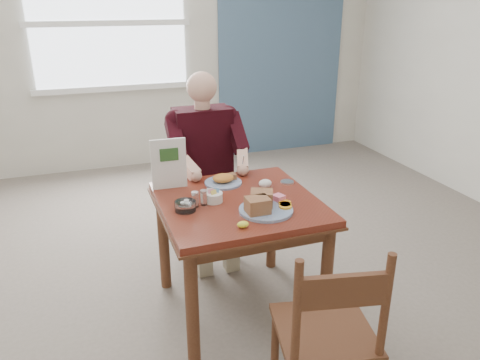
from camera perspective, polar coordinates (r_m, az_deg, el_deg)
name	(u,v)px	position (r m, az deg, el deg)	size (l,w,h in m)	color
floor	(239,307)	(3.11, -0.18, -15.19)	(6.00, 6.00, 0.00)	#655C52
wall_back	(148,42)	(5.44, -11.16, 16.23)	(5.50, 5.50, 0.00)	beige
accent_panel	(282,38)	(5.88, 5.14, 16.89)	(1.60, 0.02, 2.80)	#43607C
lemon_wedge	(243,224)	(2.41, 0.36, -5.44)	(0.06, 0.04, 0.03)	#F4F633
napkin	(265,183)	(2.90, 3.09, -0.42)	(0.08, 0.07, 0.05)	white
metal_dish	(287,182)	(2.99, 5.77, -0.24)	(0.08, 0.08, 0.01)	silver
window	(109,23)	(5.35, -15.70, 17.93)	(1.72, 0.04, 1.42)	white
table	(238,217)	(2.78, -0.19, -4.56)	(0.92, 0.92, 0.75)	maroon
chair_far	(204,193)	(3.54, -4.46, -1.55)	(0.42, 0.42, 0.95)	brown
chair_near	(327,335)	(2.18, 10.60, -18.13)	(0.50, 0.50, 0.95)	brown
diner	(206,154)	(3.34, -4.22, 3.14)	(0.53, 0.56, 1.39)	tan
near_plate	(264,205)	(2.58, 2.89, -3.04)	(0.34, 0.34, 0.10)	white
far_plate	(224,180)	(2.96, -2.00, 0.01)	(0.27, 0.27, 0.06)	white
caddy	(214,197)	(2.70, -3.25, -2.10)	(0.12, 0.12, 0.08)	white
shakers	(199,198)	(2.65, -4.97, -2.24)	(0.10, 0.05, 0.09)	white
creamer	(185,206)	(2.60, -6.68, -3.15)	(0.16, 0.16, 0.05)	white
menu	(169,164)	(2.88, -8.67, 2.00)	(0.21, 0.03, 0.31)	white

